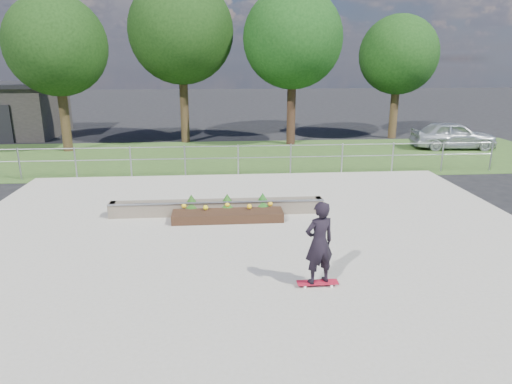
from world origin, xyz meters
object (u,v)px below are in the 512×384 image
(planter_bed, at_px, (228,210))
(skateboarder, at_px, (319,243))
(grind_ledge, at_px, (217,207))
(parked_car, at_px, (453,135))

(planter_bed, distance_m, skateboarder, 4.55)
(grind_ledge, height_order, parked_car, parked_car)
(skateboarder, distance_m, parked_car, 16.70)
(planter_bed, height_order, skateboarder, skateboarder)
(grind_ledge, distance_m, skateboarder, 4.89)
(planter_bed, relative_size, parked_car, 0.75)
(grind_ledge, distance_m, planter_bed, 0.38)
(skateboarder, xyz_separation_m, parked_car, (9.64, 13.64, -0.27))
(skateboarder, bearing_deg, grind_ledge, 113.71)
(skateboarder, bearing_deg, planter_bed, 111.66)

